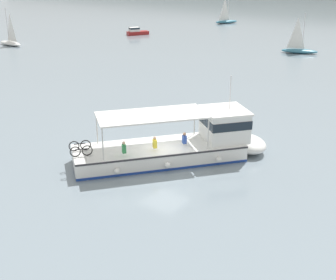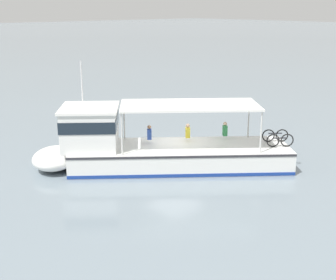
{
  "view_description": "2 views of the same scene",
  "coord_description": "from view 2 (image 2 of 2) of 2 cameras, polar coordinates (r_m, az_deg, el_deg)",
  "views": [
    {
      "loc": [
        15.78,
        -21.27,
        12.25
      ],
      "look_at": [
        -0.41,
        0.85,
        1.4
      ],
      "focal_mm": 49.69,
      "sensor_mm": 36.0,
      "label": 1
    },
    {
      "loc": [
        -17.23,
        15.73,
        7.83
      ],
      "look_at": [
        -0.41,
        0.85,
        1.4
      ],
      "focal_mm": 50.46,
      "sensor_mm": 36.0,
      "label": 2
    }
  ],
  "objects": [
    {
      "name": "ground_plane",
      "position": [
        24.61,
        0.85,
        -2.58
      ],
      "size": [
        400.0,
        400.0,
        0.0
      ],
      "primitive_type": "plane",
      "color": "gray"
    },
    {
      "name": "ferry_main",
      "position": [
        23.44,
        -2.48,
        -0.94
      ],
      "size": [
        10.35,
        11.86,
        5.32
      ],
      "color": "white",
      "rests_on": "ground"
    }
  ]
}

